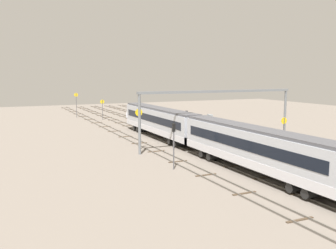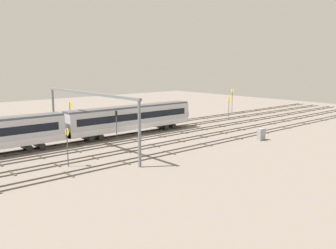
# 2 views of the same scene
# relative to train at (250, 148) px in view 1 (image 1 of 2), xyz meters

# --- Properties ---
(ground_plane) EXTENTS (147.83, 147.83, 0.00)m
(ground_plane) POSITION_rel_train_xyz_m (24.11, -4.65, -2.66)
(ground_plane) COLOR slate
(track_near_foreground) EXTENTS (131.83, 2.40, 0.16)m
(track_near_foreground) POSITION_rel_train_xyz_m (24.11, -13.94, -2.59)
(track_near_foreground) COLOR #59544C
(track_near_foreground) RESTS_ON ground
(track_second_near) EXTENTS (131.83, 2.40, 0.16)m
(track_second_near) POSITION_rel_train_xyz_m (24.11, -9.29, -2.59)
(track_second_near) COLOR #59544C
(track_second_near) RESTS_ON ground
(track_middle) EXTENTS (131.83, 2.40, 0.16)m
(track_middle) POSITION_rel_train_xyz_m (24.11, -4.65, -2.59)
(track_middle) COLOR #59544C
(track_middle) RESTS_ON ground
(track_with_train) EXTENTS (131.83, 2.40, 0.16)m
(track_with_train) POSITION_rel_train_xyz_m (24.11, 0.00, -2.59)
(track_with_train) COLOR #59544C
(track_with_train) RESTS_ON ground
(track_far_background) EXTENTS (131.83, 2.40, 0.16)m
(track_far_background) POSITION_rel_train_xyz_m (24.11, 4.65, -2.59)
(track_far_background) COLOR #59544C
(track_far_background) RESTS_ON ground
(train) EXTENTS (75.20, 3.24, 4.80)m
(train) POSITION_rel_train_xyz_m (0.00, 0.00, 0.00)
(train) COLOR #B7BCC6
(train) RESTS_ON ground
(overhead_gantry) EXTENTS (0.40, 24.58, 8.13)m
(overhead_gantry) POSITION_rel_train_xyz_m (13.44, -4.70, 3.80)
(overhead_gantry) COLOR slate
(overhead_gantry) RESTS_ON ground
(speed_sign_near_foreground) EXTENTS (0.14, 0.93, 4.59)m
(speed_sign_near_foreground) POSITION_rel_train_xyz_m (52.42, 1.94, 0.36)
(speed_sign_near_foreground) COLOR #4C4C51
(speed_sign_near_foreground) RESTS_ON ground
(speed_sign_mid_trackside) EXTENTS (0.14, 0.90, 5.91)m
(speed_sign_mid_trackside) POSITION_rel_train_xyz_m (59.29, 6.51, 1.11)
(speed_sign_mid_trackside) COLOR #4C4C51
(speed_sign_mid_trackside) RESTS_ON ground
(speed_sign_far_trackside) EXTENTS (0.14, 0.91, 4.62)m
(speed_sign_far_trackside) POSITION_rel_train_xyz_m (7.19, -10.96, 0.37)
(speed_sign_far_trackside) COLOR #4C4C51
(speed_sign_far_trackside) RESTS_ON ground
(speed_sign_distant_end) EXTENTS (0.14, 1.00, 5.71)m
(speed_sign_distant_end) POSITION_rel_train_xyz_m (15.98, 6.43, 1.09)
(speed_sign_distant_end) COLOR #4C4C51
(speed_sign_distant_end) RESTS_ON ground
(signal_light_trackside_approach) EXTENTS (0.31, 0.32, 4.78)m
(signal_light_trackside_approach) POSITION_rel_train_xyz_m (19.38, -2.60, 0.46)
(signal_light_trackside_approach) COLOR #4C4C51
(signal_light_trackside_approach) RESTS_ON ground
(signal_light_trackside_departure) EXTENTS (0.31, 0.32, 5.08)m
(signal_light_trackside_departure) POSITION_rel_train_xyz_m (4.63, 6.62, 0.63)
(signal_light_trackside_departure) COLOR #4C4C51
(signal_light_trackside_departure) RESTS_ON ground
(relay_cabinet) EXTENTS (1.39, 0.67, 1.87)m
(relay_cabinet) POSITION_rel_train_xyz_m (36.93, -17.34, -1.72)
(relay_cabinet) COLOR gray
(relay_cabinet) RESTS_ON ground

